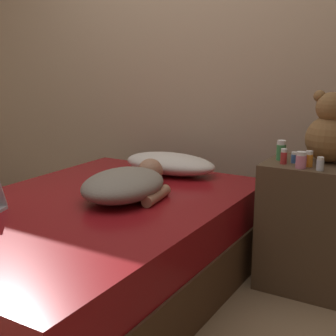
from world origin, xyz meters
The scene contains 13 objects.
ground_plane centered at (0.00, 0.00, 0.00)m, with size 12.00×12.00×0.00m, color #937551.
wall_back centered at (0.00, 1.26, 1.30)m, with size 8.00×0.06×2.60m.
bed centered at (0.00, 0.00, 0.25)m, with size 1.32×1.95×0.50m.
nightstand centered at (0.94, 0.68, 0.35)m, with size 0.45×0.42×0.69m.
pillow centered at (0.03, 0.77, 0.57)m, with size 0.63×0.32×0.13m.
person_lying centered at (0.10, 0.20, 0.57)m, with size 0.47×0.71×0.16m.
teddy_bear centered at (1.01, 0.75, 0.85)m, with size 0.24×0.24×0.37m.
bottle_orange centered at (0.96, 0.58, 0.73)m, with size 0.04×0.04×0.08m.
bottle_clear centered at (1.02, 0.53, 0.73)m, with size 0.04×0.04×0.07m.
bottle_red centered at (0.83, 0.58, 0.73)m, with size 0.03×0.03×0.08m.
bottle_pink centered at (0.93, 0.53, 0.73)m, with size 0.05×0.05×0.08m.
bottle_green centered at (0.79, 0.67, 0.74)m, with size 0.05×0.05×0.11m.
bottle_blue centered at (0.87, 0.63, 0.72)m, with size 0.03×0.03×0.06m.
Camera 1 is at (1.52, -1.76, 1.23)m, focal length 50.00 mm.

